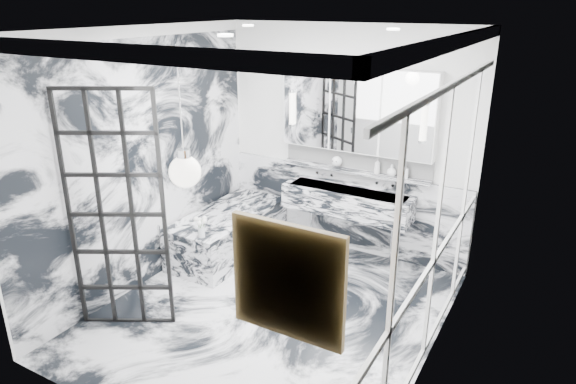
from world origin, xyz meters
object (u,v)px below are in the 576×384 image
Objects in this scene: trough_sink at (347,201)px; mirror_cabinet at (357,110)px; crittall_door at (117,214)px; bathtub at (229,232)px.

trough_sink is 0.84× the size of mirror_cabinet.
crittall_door is 2.95m from mirror_cabinet.
bathtub is (-1.32, -0.83, -1.54)m from mirror_cabinet.
mirror_cabinet is 1.15× the size of bathtub.
mirror_cabinet is (1.31, 2.56, 0.66)m from crittall_door.
bathtub is (-0.02, 1.73, -0.89)m from crittall_door.
bathtub is (-1.33, -0.66, -0.45)m from trough_sink.
mirror_cabinet is 2.20m from bathtub.
crittall_door is at bearing -118.62° from trough_sink.
crittall_door is 2.76m from trough_sink.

